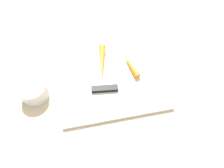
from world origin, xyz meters
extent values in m
plane|color=#C6B793|center=(0.00, 0.00, 0.00)|extent=(1.40, 1.40, 0.00)
cube|color=silver|center=(0.00, 0.00, 0.01)|extent=(0.36, 0.26, 0.01)
cube|color=#B7B7BC|center=(-0.07, 0.03, 0.01)|extent=(0.11, 0.03, 0.00)
cube|color=black|center=(0.03, 0.02, 0.02)|extent=(0.09, 0.03, 0.01)
cone|color=orange|center=(-0.08, -0.06, 0.02)|extent=(0.05, 0.11, 0.02)
cone|color=orange|center=(0.02, -0.09, 0.02)|extent=(0.05, 0.15, 0.03)
cylinder|color=silver|center=(0.26, -0.01, 0.03)|extent=(0.09, 0.09, 0.05)
camera|label=1|loc=(0.08, 0.39, 0.62)|focal=33.64mm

